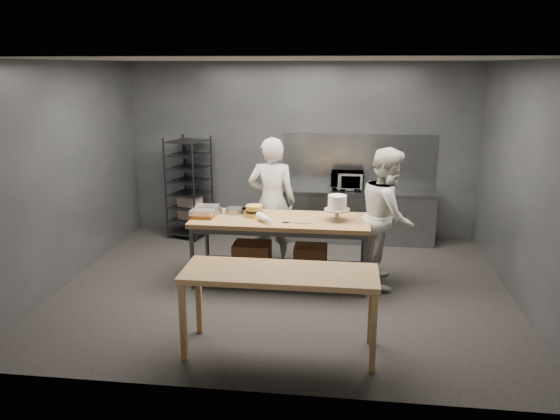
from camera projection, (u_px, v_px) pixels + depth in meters
name	position (u px, v px, depth m)	size (l,w,h in m)	color
ground	(284.00, 287.00, 7.45)	(6.00, 6.00, 0.00)	black
back_wall	(301.00, 150.00, 9.46)	(6.00, 0.04, 3.00)	#4C4F54
work_table	(279.00, 242.00, 7.49)	(2.40, 0.90, 0.92)	#99693D
near_counter	(280.00, 279.00, 5.58)	(2.00, 0.70, 0.90)	#A37443
back_counter	(357.00, 215.00, 9.31)	(2.60, 0.60, 0.90)	slate
splashback_panel	(359.00, 160.00, 9.36)	(2.60, 0.02, 0.90)	slate
speed_rack	(189.00, 188.00, 9.48)	(0.75, 0.79, 1.75)	black
chef_behind	(272.00, 202.00, 8.09)	(0.71, 0.46, 1.93)	silver
chef_right	(387.00, 216.00, 7.40)	(0.92, 0.71, 1.88)	silver
microwave	(347.00, 181.00, 9.17)	(0.54, 0.37, 0.30)	black
frosted_cake_stand	(337.00, 205.00, 7.24)	(0.34, 0.34, 0.34)	tan
layer_cake	(254.00, 211.00, 7.45)	(0.23, 0.23, 0.16)	gold
cake_pans	(238.00, 211.00, 7.64)	(0.79, 0.32, 0.07)	gray
piping_bag	(267.00, 219.00, 7.14)	(0.12, 0.12, 0.38)	white
offset_spatula	(293.00, 223.00, 7.17)	(0.36, 0.02, 0.02)	slate
pastry_clamshells	(205.00, 211.00, 7.52)	(0.31, 0.48, 0.11)	#925D1D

